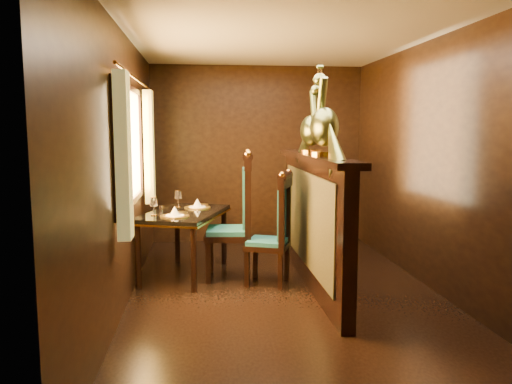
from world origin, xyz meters
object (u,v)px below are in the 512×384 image
dining_table (184,218)px  peacock_right (311,117)px  chair_right (240,212)px  chair_left (278,226)px  peacock_left (325,110)px

dining_table → peacock_right: 1.76m
chair_right → peacock_right: bearing=-11.9°
dining_table → chair_right: chair_right is taller
chair_left → peacock_left: bearing=-34.2°
peacock_left → peacock_right: 0.55m
chair_left → peacock_left: (0.35, -0.49, 1.16)m
dining_table → peacock_right: bearing=2.8°
peacock_left → chair_right: bearing=133.1°
dining_table → chair_right: 0.63m
dining_table → chair_left: size_ratio=1.15×
chair_right → chair_left: bearing=-31.6°
chair_left → dining_table: bearing=176.4°
dining_table → peacock_left: (1.33, -0.93, 1.14)m
chair_left → chair_right: bearing=164.1°
chair_right → dining_table: bearing=169.8°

